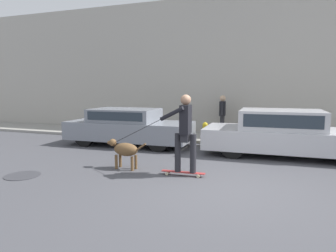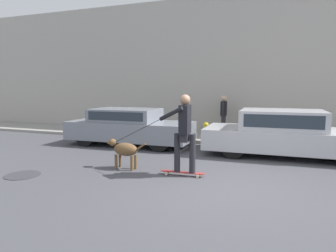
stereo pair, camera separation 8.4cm
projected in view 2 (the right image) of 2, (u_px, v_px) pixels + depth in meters
name	position (u px, v px, depth m)	size (l,w,h in m)	color
ground_plane	(227.00, 189.00, 5.73)	(36.00, 36.00, 0.00)	#47474C
back_wall	(257.00, 66.00, 11.65)	(32.00, 0.30, 5.56)	#ADA89E
sidewalk_curb	(252.00, 140.00, 10.82)	(30.00, 2.18, 0.10)	gray
parked_car_0	(129.00, 127.00, 10.13)	(4.23, 1.77, 1.23)	black
parked_car_1	(286.00, 134.00, 8.43)	(4.63, 1.92, 1.31)	black
dog	(125.00, 150.00, 7.12)	(1.04, 0.36, 0.70)	brown
skateboarder	(184.00, 130.00, 6.46)	(2.31, 0.56, 1.78)	beige
pedestrian_with_bag	(224.00, 113.00, 11.56)	(0.25, 0.72, 1.54)	#28282D
manhole_cover	(23.00, 175.00, 6.62)	(0.75, 0.75, 0.01)	#38383D
fire_hydrant	(206.00, 133.00, 10.00)	(0.18, 0.18, 0.79)	gold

